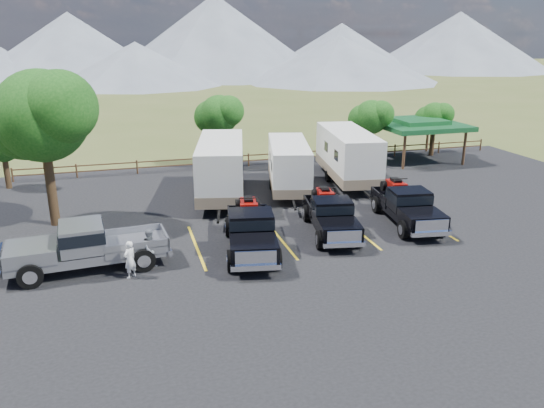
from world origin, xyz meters
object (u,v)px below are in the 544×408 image
object	(u,v)px
rig_center	(331,214)
person_a	(130,260)
trailer_right	(347,156)
person_b	(151,249)
pavilion	(418,124)
pickup_silver	(87,246)
tree_big_nw	(41,116)
rig_left	(251,229)
rig_right	(407,205)
trailer_center	(289,166)
trailer_left	(221,169)

from	to	relation	value
rig_center	person_a	bearing A→B (deg)	-154.78
trailer_right	person_b	xyz separation A→B (m)	(-13.26, -10.20, -0.91)
pavilion	pickup_silver	bearing A→B (deg)	-149.06
rig_center	person_b	bearing A→B (deg)	-157.63
pavilion	person_b	xyz separation A→B (m)	(-21.10, -14.80, -1.88)
trailer_right	pickup_silver	world-z (taller)	trailer_right
tree_big_nw	pickup_silver	size ratio (longest dim) A/B	1.15
rig_left	person_a	xyz separation A→B (m)	(-5.31, -1.44, -0.24)
rig_right	person_b	distance (m)	13.14
pickup_silver	trailer_center	bearing A→B (deg)	122.47
rig_center	person_b	xyz separation A→B (m)	(-8.72, -1.85, -0.08)
trailer_left	trailer_center	size ratio (longest dim) A/B	1.13
rig_left	pavilion	bearing A→B (deg)	50.40
tree_big_nw	rig_center	xyz separation A→B (m)	(13.17, -4.98, -4.61)
trailer_left	rig_right	bearing A→B (deg)	-27.26
pavilion	trailer_left	distance (m)	17.43
trailer_left	person_a	size ratio (longest dim) A/B	6.34
pavilion	trailer_right	size ratio (longest dim) A/B	0.63
rig_right	trailer_center	distance (m)	8.33
tree_big_nw	pavilion	distance (m)	26.91
pickup_silver	person_a	world-z (taller)	pickup_silver
person_b	trailer_center	bearing A→B (deg)	12.60
pavilion	trailer_left	xyz separation A→B (m)	(-16.41, -5.79, -0.96)
pavilion	rig_right	distance (m)	15.22
tree_big_nw	person_b	world-z (taller)	tree_big_nw
person_b	trailer_left	bearing A→B (deg)	28.99
person_b	rig_center	bearing A→B (deg)	-21.55
pickup_silver	person_a	bearing A→B (deg)	46.20
rig_left	trailer_right	xyz separation A→B (m)	(8.83, 9.46, 0.76)
tree_big_nw	trailer_right	size ratio (longest dim) A/B	0.80
trailer_right	person_a	world-z (taller)	trailer_right
trailer_right	pavilion	bearing A→B (deg)	39.12
tree_big_nw	rig_right	distance (m)	18.64
rig_left	pickup_silver	bearing A→B (deg)	-168.86
pavilion	rig_left	size ratio (longest dim) A/B	0.95
rig_left	pickup_silver	size ratio (longest dim) A/B	0.96
trailer_right	rig_center	bearing A→B (deg)	-109.77
rig_left	trailer_left	size ratio (longest dim) A/B	0.66
rig_right	tree_big_nw	bearing A→B (deg)	172.64
rig_left	person_a	distance (m)	5.51
rig_right	pavilion	bearing A→B (deg)	65.49
rig_center	person_b	size ratio (longest dim) A/B	3.55
trailer_left	trailer_center	xyz separation A→B (m)	(4.27, 0.30, -0.21)
rig_right	trailer_center	world-z (taller)	trailer_center
trailer_right	person_a	distance (m)	17.88
rig_center	pickup_silver	size ratio (longest dim) A/B	0.90
pickup_silver	pavilion	bearing A→B (deg)	116.34
pickup_silver	person_b	bearing A→B (deg)	71.12
pavilion	rig_left	xyz separation A→B (m)	(-16.67, -14.05, -1.73)
trailer_right	rig_right	bearing A→B (deg)	-83.22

